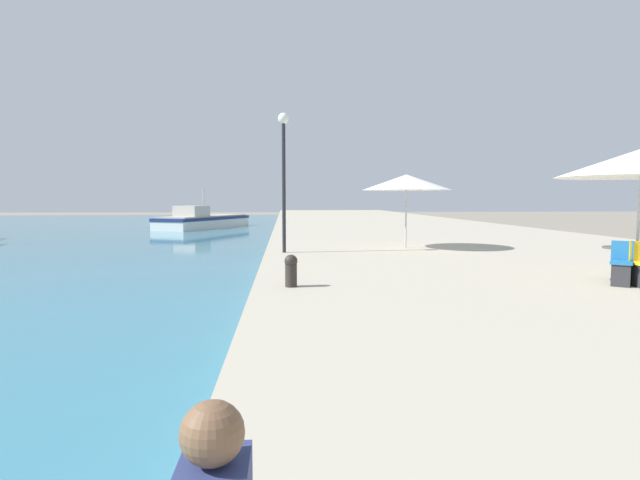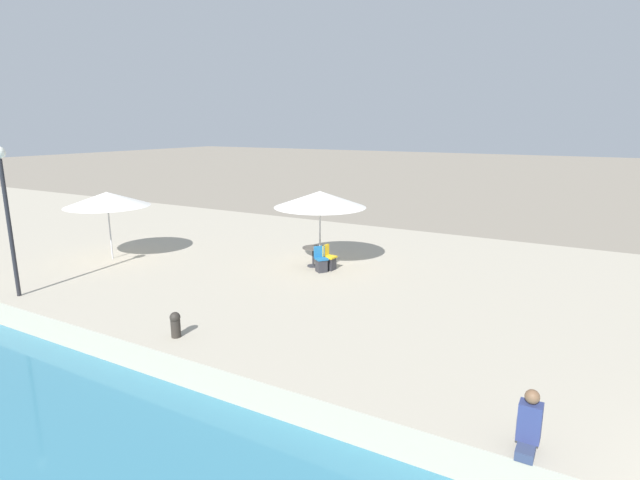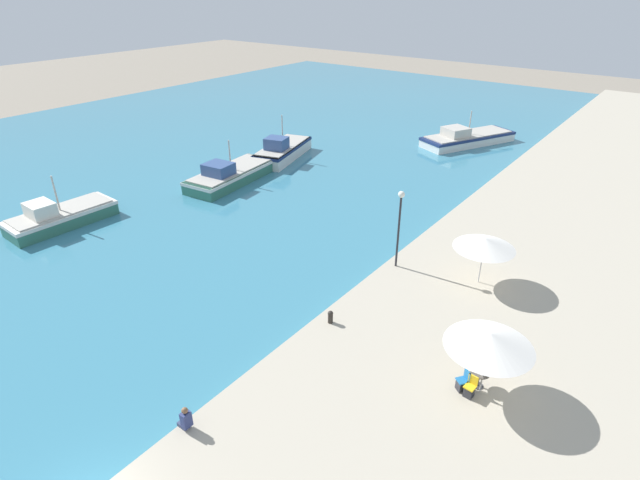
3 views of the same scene
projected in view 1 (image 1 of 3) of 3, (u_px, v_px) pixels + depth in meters
The scene contains 7 objects.
quay_promenade at pixel (389, 230), 34.98m from camera, with size 16.00×90.00×0.77m.
fishing_boat_distant at pixel (203, 220), 43.06m from camera, with size 7.19×10.63×3.40m.
cafe_umbrella_white at pixel (406, 182), 17.84m from camera, with size 3.19×3.19×2.65m.
cafe_table at pixel (623, 256), 10.75m from camera, with size 0.80×0.80×0.74m.
cafe_chair_left at pixel (621, 270), 10.16m from camera, with size 0.58×0.58×0.91m.
mooring_bollard at pixel (291, 270), 10.06m from camera, with size 0.26×0.26×0.65m.
lamppost at pixel (284, 158), 16.28m from camera, with size 0.36×0.36×4.56m.
Camera 1 is at (0.67, 2.51, 2.54)m, focal length 28.00 mm.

